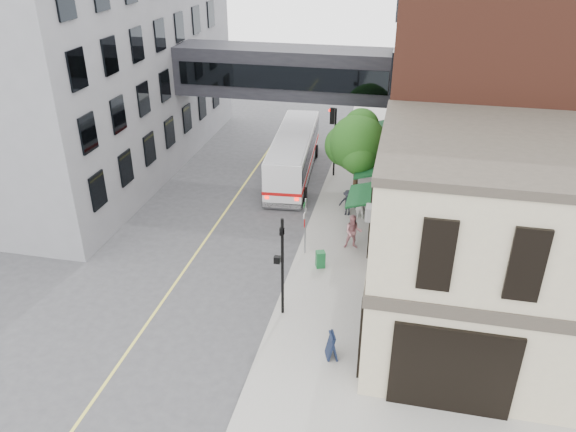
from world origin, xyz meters
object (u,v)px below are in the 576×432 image
at_px(pedestrian_a, 361,205).
at_px(newspaper_box, 320,259).
at_px(sandwich_board, 332,346).
at_px(bus, 294,153).
at_px(pedestrian_b, 353,232).
at_px(pedestrian_c, 348,203).

relative_size(pedestrian_a, newspaper_box, 1.87).
xyz_separation_m(newspaper_box, sandwich_board, (1.45, -6.16, 0.12)).
distance_m(pedestrian_a, sandwich_board, 11.63).
height_order(bus, pedestrian_a, bus).
height_order(bus, pedestrian_b, bus).
relative_size(pedestrian_a, pedestrian_c, 1.03).
distance_m(pedestrian_a, pedestrian_c, 0.79).
bearing_deg(sandwich_board, newspaper_box, 84.06).
bearing_deg(pedestrian_c, pedestrian_b, -70.60).
relative_size(pedestrian_b, newspaper_box, 2.18).
relative_size(pedestrian_a, pedestrian_b, 0.86).
height_order(pedestrian_b, newspaper_box, pedestrian_b).
bearing_deg(bus, pedestrian_c, -50.92).
bearing_deg(sandwich_board, pedestrian_b, 71.82).
bearing_deg(sandwich_board, bus, 87.29).
xyz_separation_m(bus, pedestrian_c, (4.19, -5.16, -0.67)).
bearing_deg(bus, newspaper_box, -71.69).
height_order(bus, newspaper_box, bus).
relative_size(pedestrian_b, pedestrian_c, 1.20).
relative_size(bus, pedestrian_b, 5.82).
bearing_deg(pedestrian_a, pedestrian_c, 161.21).
xyz_separation_m(bus, pedestrian_a, (4.94, -5.39, -0.65)).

